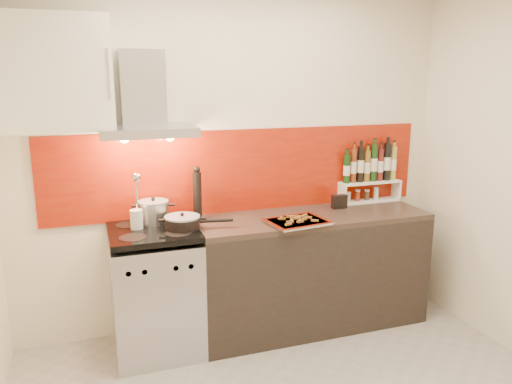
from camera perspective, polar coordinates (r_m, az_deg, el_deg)
name	(u,v)px	position (r m, az deg, el deg)	size (l,w,h in m)	color
back_wall	(237,161)	(3.85, -2.18, 3.62)	(3.40, 0.02, 2.60)	silver
backsplash	(244,171)	(3.87, -1.41, 2.46)	(3.00, 0.02, 0.64)	#900F07
range_stove	(156,292)	(3.67, -11.36, -11.16)	(0.60, 0.60, 0.91)	#B7B7BA
counter	(310,270)	(3.98, 6.19, -8.84)	(1.80, 0.60, 0.90)	black
range_hood	(144,105)	(3.50, -12.65, 9.66)	(0.62, 0.50, 0.61)	#B7B7BA
upper_cabinet	(54,74)	(3.46, -22.08, 12.44)	(0.70, 0.35, 0.72)	white
stock_pot	(154,212)	(3.63, -11.61, -2.21)	(0.22, 0.22, 0.19)	#B7B7BA
saute_pan	(184,222)	(3.47, -8.28, -3.42)	(0.47, 0.24, 0.11)	black
utensil_jar	(136,213)	(3.50, -13.51, -2.36)	(0.09, 0.13, 0.41)	silver
pepper_mill	(197,194)	(3.66, -6.73, -0.23)	(0.06, 0.06, 0.40)	black
step_shelf	(371,174)	(4.28, 12.97, 2.02)	(0.54, 0.15, 0.49)	white
caddy_box	(339,201)	(4.03, 9.49, -1.05)	(0.12, 0.05, 0.10)	black
baking_tray	(297,221)	(3.60, 4.73, -3.37)	(0.47, 0.38, 0.03)	silver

